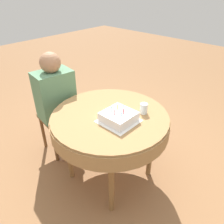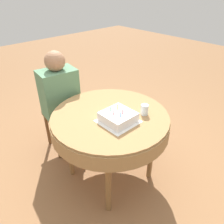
% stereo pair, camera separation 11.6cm
% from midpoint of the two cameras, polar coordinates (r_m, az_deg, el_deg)
% --- Properties ---
extents(ground_plane, '(12.00, 12.00, 0.00)m').
position_cam_midpoint_polar(ground_plane, '(2.42, -1.93, -16.04)').
color(ground_plane, '#8C603D').
extents(dining_table, '(1.06, 1.06, 0.75)m').
position_cam_midpoint_polar(dining_table, '(1.98, -2.27, -2.99)').
color(dining_table, '#9E7547').
rests_on(dining_table, ground_plane).
extents(chair, '(0.41, 0.41, 0.91)m').
position_cam_midpoint_polar(chair, '(2.57, -15.84, 0.16)').
color(chair, brown).
rests_on(chair, ground_plane).
extents(person, '(0.41, 0.39, 1.19)m').
position_cam_midpoint_polar(person, '(2.39, -15.75, 3.95)').
color(person, '#9E7051').
rests_on(person, ground_plane).
extents(napkin, '(0.30, 0.30, 0.00)m').
position_cam_midpoint_polar(napkin, '(1.84, -0.08, -2.38)').
color(napkin, white).
rests_on(napkin, dining_table).
extents(birthday_cake, '(0.25, 0.25, 0.12)m').
position_cam_midpoint_polar(birthday_cake, '(1.82, -0.08, -1.28)').
color(birthday_cake, white).
rests_on(birthday_cake, dining_table).
extents(drinking_glass, '(0.07, 0.07, 0.09)m').
position_cam_midpoint_polar(drinking_glass, '(1.94, 6.60, 0.92)').
color(drinking_glass, silver).
rests_on(drinking_glass, dining_table).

